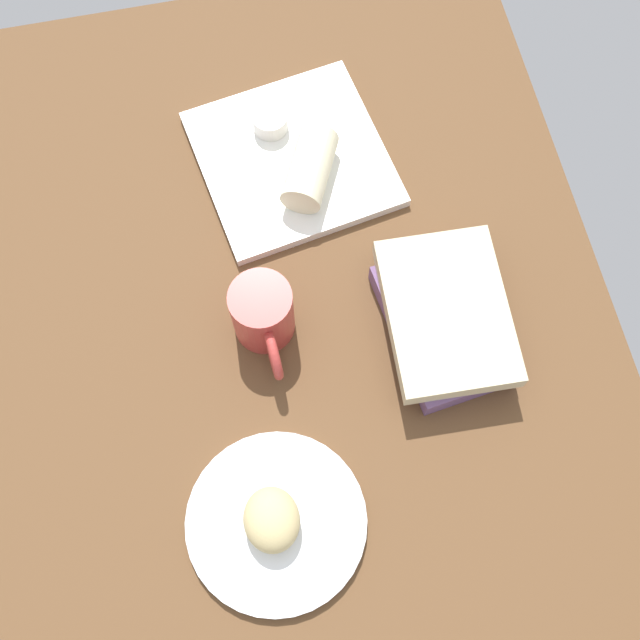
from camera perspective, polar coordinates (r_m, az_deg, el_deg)
name	(u,v)px	position (r cm, az deg, el deg)	size (l,w,h in cm)	color
dining_table	(274,317)	(107.24, -3.38, 0.24)	(110.00, 90.00, 4.00)	brown
round_plate	(276,522)	(98.00, -3.18, -14.44)	(21.92, 21.92, 1.40)	white
scone_pastry	(272,520)	(94.90, -3.53, -14.27)	(7.77, 6.66, 4.87)	tan
square_plate	(293,159)	(115.06, -2.01, 11.61)	(25.65, 25.65, 1.60)	white
sauce_cup	(270,121)	(115.98, -3.64, 14.21)	(5.08, 5.08, 2.78)	silver
breakfast_wrap	(310,168)	(109.89, -0.74, 10.94)	(5.66, 5.66, 11.18)	beige
book_stack	(444,319)	(102.56, 9.00, 0.09)	(22.50, 16.20, 6.21)	#6B4C7A
coffee_mug	(263,315)	(99.86, -4.14, 0.35)	(13.24, 8.04, 9.84)	#B23833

